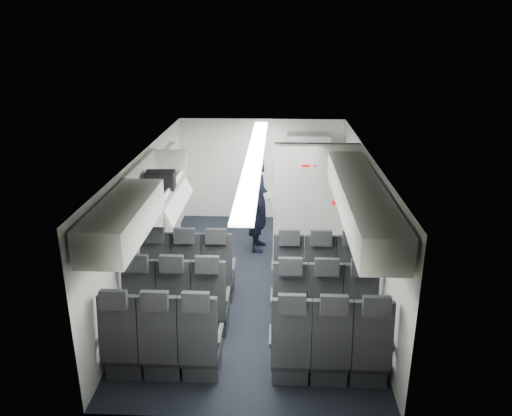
# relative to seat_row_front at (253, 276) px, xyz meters

# --- Properties ---
(cabin_shell) EXTENTS (3.41, 6.01, 2.16)m
(cabin_shell) POSITION_rel_seat_row_front_xyz_m (0.00, 0.53, 0.72)
(cabin_shell) COLOR black
(cabin_shell) RESTS_ON ground
(seat_row_front) EXTENTS (3.33, 0.56, 1.24)m
(seat_row_front) POSITION_rel_seat_row_front_xyz_m (0.00, 0.00, 0.00)
(seat_row_front) COLOR black
(seat_row_front) RESTS_ON cabin_shell
(seat_row_mid) EXTENTS (3.33, 0.56, 1.24)m
(seat_row_mid) POSITION_rel_seat_row_front_xyz_m (0.00, -0.90, 0.00)
(seat_row_mid) COLOR black
(seat_row_mid) RESTS_ON cabin_shell
(seat_row_rear) EXTENTS (3.33, 0.56, 1.24)m
(seat_row_rear) POSITION_rel_seat_row_front_xyz_m (0.00, -1.80, 0.00)
(seat_row_rear) COLOR black
(seat_row_rear) RESTS_ON cabin_shell
(overhead_bin_left_rear) EXTENTS (0.53, 1.80, 0.40)m
(overhead_bin_left_rear) POSITION_rel_seat_row_front_xyz_m (-1.40, -1.47, 1.46)
(overhead_bin_left_rear) COLOR silver
(overhead_bin_left_rear) RESTS_ON cabin_shell
(overhead_bin_left_front_open) EXTENTS (0.64, 1.70, 0.72)m
(overhead_bin_left_front_open) POSITION_rel_seat_row_front_xyz_m (-1.44, 0.28, 1.33)
(overhead_bin_left_front_open) COLOR #9E9E93
(overhead_bin_left_front_open) RESTS_ON cabin_shell
(overhead_bin_right_rear) EXTENTS (0.53, 1.80, 0.40)m
(overhead_bin_right_rear) POSITION_rel_seat_row_front_xyz_m (1.40, -1.47, 1.46)
(overhead_bin_right_rear) COLOR silver
(overhead_bin_right_rear) RESTS_ON cabin_shell
(overhead_bin_right_front) EXTENTS (0.53, 1.70, 0.40)m
(overhead_bin_right_front) POSITION_rel_seat_row_front_xyz_m (1.40, 0.28, 1.46)
(overhead_bin_right_front) COLOR silver
(overhead_bin_right_front) RESTS_ON cabin_shell
(bulkhead_partition) EXTENTS (1.40, 0.15, 2.13)m
(bulkhead_partition) POSITION_rel_seat_row_front_xyz_m (0.98, 1.33, 0.67)
(bulkhead_partition) COLOR silver
(bulkhead_partition) RESTS_ON cabin_shell
(galley_unit) EXTENTS (0.85, 0.52, 1.90)m
(galley_unit) POSITION_rel_seat_row_front_xyz_m (0.95, 3.25, 0.55)
(galley_unit) COLOR #939399
(galley_unit) RESTS_ON cabin_shell
(boarding_door) EXTENTS (0.12, 1.27, 1.86)m
(boarding_door) POSITION_rel_seat_row_front_xyz_m (-1.64, 2.09, 0.55)
(boarding_door) COLOR silver
(boarding_door) RESTS_ON cabin_shell
(flight_attendant) EXTENTS (0.47, 0.68, 1.78)m
(flight_attendant) POSITION_rel_seat_row_front_xyz_m (-0.00, 1.89, 0.49)
(flight_attendant) COLOR black
(flight_attendant) RESTS_ON ground
(carry_on_bag) EXTENTS (0.44, 0.33, 0.25)m
(carry_on_bag) POSITION_rel_seat_row_front_xyz_m (-1.37, 0.25, 1.41)
(carry_on_bag) COLOR black
(carry_on_bag) RESTS_ON overhead_bin_left_front_open
(papers) EXTENTS (0.18, 0.04, 0.13)m
(papers) POSITION_rel_seat_row_front_xyz_m (0.19, 1.84, 0.66)
(papers) COLOR white
(papers) RESTS_ON flight_attendant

